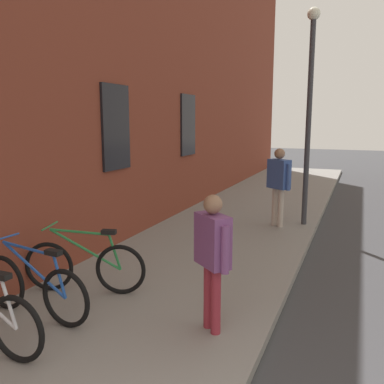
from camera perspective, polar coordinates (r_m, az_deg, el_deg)
ground at (r=7.68m, az=22.47°, el=-10.19°), size 60.00×60.00×0.00m
sidewalk_pavement at (r=9.92m, az=6.44°, el=-4.59°), size 24.00×3.50×0.12m
station_facade at (r=11.42m, az=-2.18°, el=20.04°), size 22.00×0.65×9.09m
bicycle_nearest_sign at (r=5.56m, az=-21.02°, el=-12.27°), size 0.48×1.77×0.97m
bicycle_by_door at (r=6.11m, az=-14.57°, el=-9.87°), size 0.64×1.72×0.97m
pedestrian_crossing_street at (r=9.57m, az=11.89°, el=1.75°), size 0.49×0.58×1.79m
pedestrian_near_bus at (r=4.71m, az=2.85°, el=-7.90°), size 0.47×0.50×1.61m
street_lamp at (r=9.80m, az=15.95°, el=12.27°), size 0.28×0.28×4.82m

